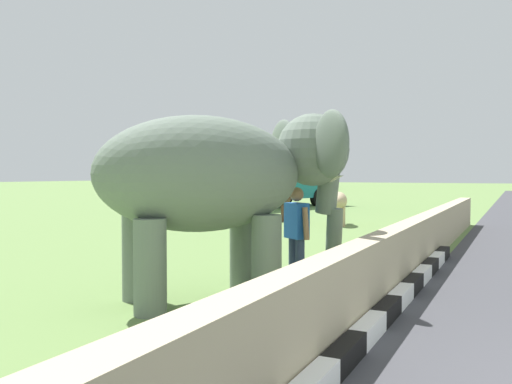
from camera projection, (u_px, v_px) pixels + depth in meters
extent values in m
cube|color=black|center=(345.00, 355.00, 5.10)|extent=(0.90, 0.20, 0.24)
cube|color=white|center=(368.00, 331.00, 5.90)|extent=(0.90, 0.20, 0.24)
cube|color=black|center=(387.00, 312.00, 6.71)|extent=(0.90, 0.20, 0.24)
cube|color=white|center=(401.00, 297.00, 7.51)|extent=(0.90, 0.20, 0.24)
cube|color=black|center=(413.00, 285.00, 8.31)|extent=(0.90, 0.20, 0.24)
cube|color=white|center=(422.00, 275.00, 9.12)|extent=(0.90, 0.20, 0.24)
cube|color=black|center=(430.00, 267.00, 9.92)|extent=(0.90, 0.20, 0.24)
cube|color=white|center=(437.00, 260.00, 10.73)|extent=(0.90, 0.20, 0.24)
cube|color=black|center=(443.00, 254.00, 11.53)|extent=(0.90, 0.20, 0.24)
cube|color=tan|center=(366.00, 279.00, 6.92)|extent=(28.00, 0.36, 1.00)
cylinder|color=slate|center=(243.00, 250.00, 8.49)|extent=(0.44, 0.44, 1.28)
cylinder|color=slate|center=(267.00, 259.00, 7.67)|extent=(0.44, 0.44, 1.28)
cylinder|color=slate|center=(137.00, 257.00, 7.82)|extent=(0.44, 0.44, 1.28)
cylinder|color=slate|center=(150.00, 267.00, 6.99)|extent=(0.44, 0.44, 1.28)
ellipsoid|color=slate|center=(201.00, 174.00, 7.70)|extent=(3.40, 3.22, 1.70)
sphere|color=slate|center=(313.00, 150.00, 8.43)|extent=(1.16, 1.16, 1.16)
ellipsoid|color=#D84C8C|center=(329.00, 141.00, 8.54)|extent=(0.69, 0.72, 0.44)
ellipsoid|color=slate|center=(283.00, 149.00, 9.09)|extent=(0.76, 0.84, 1.00)
ellipsoid|color=slate|center=(331.00, 144.00, 7.66)|extent=(0.76, 0.84, 1.00)
cylinder|color=slate|center=(328.00, 184.00, 8.57)|extent=(0.59, 0.61, 1.00)
cylinder|color=slate|center=(334.00, 233.00, 8.64)|extent=(0.40, 0.41, 0.82)
cone|color=beige|center=(317.00, 178.00, 8.80)|extent=(0.47, 0.52, 0.22)
cone|color=beige|center=(334.00, 178.00, 8.28)|extent=(0.47, 0.52, 0.22)
cylinder|color=navy|center=(293.00, 262.00, 8.75)|extent=(0.15, 0.15, 0.82)
cylinder|color=navy|center=(300.00, 264.00, 8.57)|extent=(0.15, 0.15, 0.82)
cube|color=#1E59B2|center=(297.00, 221.00, 8.64)|extent=(0.42, 0.47, 0.58)
cylinder|color=#9E7251|center=(288.00, 221.00, 8.86)|extent=(0.15, 0.17, 0.53)
cylinder|color=#9E7251|center=(306.00, 224.00, 8.41)|extent=(0.15, 0.17, 0.53)
sphere|color=#9E7251|center=(297.00, 194.00, 8.62)|extent=(0.23, 0.23, 0.23)
cube|color=teal|center=(273.00, 172.00, 29.58)|extent=(8.62, 4.53, 3.00)
cube|color=#3F5160|center=(273.00, 162.00, 29.56)|extent=(7.99, 4.40, 0.76)
cylinder|color=black|center=(286.00, 196.00, 32.37)|extent=(1.04, 0.55, 1.00)
cylinder|color=black|center=(317.00, 197.00, 30.85)|extent=(1.04, 0.55, 1.00)
cylinder|color=black|center=(225.00, 199.00, 28.41)|extent=(1.04, 0.55, 1.00)
cylinder|color=black|center=(257.00, 201.00, 26.89)|extent=(1.04, 0.55, 1.00)
cylinder|color=#473323|center=(285.00, 213.00, 20.93)|extent=(0.12, 0.12, 0.65)
cylinder|color=#473323|center=(282.00, 214.00, 20.58)|extent=(0.12, 0.12, 0.65)
cylinder|color=#473323|center=(263.00, 212.00, 21.19)|extent=(0.12, 0.12, 0.65)
cylinder|color=#473323|center=(260.00, 213.00, 20.85)|extent=(0.12, 0.12, 0.65)
ellipsoid|color=#473323|center=(273.00, 199.00, 20.87)|extent=(0.83, 1.58, 0.66)
ellipsoid|color=#473323|center=(295.00, 196.00, 20.59)|extent=(0.32, 0.44, 0.32)
cylinder|color=tan|center=(334.00, 216.00, 19.64)|extent=(0.12, 0.12, 0.65)
cylinder|color=tan|center=(344.00, 216.00, 19.58)|extent=(0.12, 0.12, 0.65)
cylinder|color=tan|center=(333.00, 217.00, 18.75)|extent=(0.12, 0.12, 0.65)
cylinder|color=tan|center=(344.00, 218.00, 18.69)|extent=(0.12, 0.12, 0.65)
ellipsoid|color=tan|center=(339.00, 201.00, 19.14)|extent=(1.61, 1.01, 0.66)
ellipsoid|color=tan|center=(339.00, 197.00, 20.06)|extent=(0.46, 0.36, 0.32)
ellipsoid|color=#71785A|center=(246.00, 189.00, 67.53)|extent=(26.99, 21.59, 10.47)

